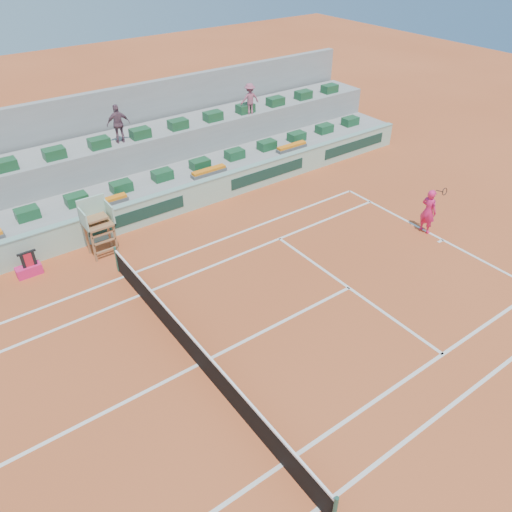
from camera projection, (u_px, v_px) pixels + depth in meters
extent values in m
plane|color=#A84520|center=(198.00, 365.00, 15.18)|extent=(90.00, 90.00, 0.00)
cube|color=gray|center=(73.00, 208.00, 21.94)|extent=(36.00, 4.00, 1.20)
cube|color=gray|center=(58.00, 180.00, 22.60)|extent=(36.00, 2.40, 2.60)
cube|color=gray|center=(42.00, 151.00, 23.15)|extent=(36.00, 0.40, 4.40)
cube|color=#E51D62|center=(29.00, 270.00, 18.81)|extent=(0.92, 0.41, 0.41)
imported|color=#6E4958|center=(118.00, 124.00, 22.42)|extent=(1.09, 0.61, 1.76)
imported|color=#9C4E62|center=(250.00, 99.00, 25.71)|extent=(1.10, 0.75, 1.56)
cube|color=silver|center=(443.00, 240.00, 20.91)|extent=(0.12, 10.97, 0.01)
cube|color=silver|center=(319.00, 508.00, 11.53)|extent=(23.77, 0.12, 0.01)
cube|color=silver|center=(124.00, 277.00, 18.82)|extent=(23.77, 0.12, 0.01)
cube|color=silver|center=(282.00, 465.00, 12.44)|extent=(23.77, 0.12, 0.01)
cube|color=silver|center=(140.00, 295.00, 17.91)|extent=(23.77, 0.12, 0.01)
cube|color=silver|center=(349.00, 288.00, 18.27)|extent=(0.12, 8.23, 0.01)
cube|color=silver|center=(198.00, 365.00, 15.18)|extent=(12.80, 0.12, 0.01)
cube|color=silver|center=(441.00, 241.00, 20.84)|extent=(0.30, 0.12, 0.01)
cube|color=black|center=(197.00, 354.00, 14.92)|extent=(0.03, 11.87, 0.92)
cube|color=white|center=(196.00, 342.00, 14.63)|extent=(0.06, 11.87, 0.07)
cylinder|color=#204C3A|center=(335.00, 512.00, 10.92)|extent=(0.10, 0.10, 1.10)
cylinder|color=#204C3A|center=(117.00, 259.00, 18.81)|extent=(0.10, 0.10, 1.10)
cube|color=#9AC1A9|center=(92.00, 229.00, 20.48)|extent=(36.00, 0.30, 1.20)
cube|color=#769F91|center=(89.00, 216.00, 20.12)|extent=(36.00, 0.34, 0.06)
cube|color=#13342B|center=(138.00, 215.00, 21.31)|extent=(4.40, 0.02, 0.56)
cube|color=#13342B|center=(268.00, 174.00, 24.69)|extent=(4.40, 0.02, 0.56)
cube|color=#13342B|center=(355.00, 146.00, 27.59)|extent=(4.40, 0.02, 0.56)
cube|color=brown|center=(94.00, 247.00, 19.26)|extent=(0.08, 0.08, 1.35)
cube|color=brown|center=(116.00, 240.00, 19.69)|extent=(0.08, 0.08, 1.35)
cube|color=brown|center=(87.00, 239.00, 19.72)|extent=(0.08, 0.08, 1.35)
cube|color=brown|center=(109.00, 232.00, 20.16)|extent=(0.08, 0.08, 1.35)
cube|color=brown|center=(98.00, 224.00, 19.30)|extent=(1.10, 0.90, 0.08)
cube|color=#9AC1A9|center=(92.00, 209.00, 19.26)|extent=(1.10, 0.08, 1.00)
cube|color=#9AC1A9|center=(83.00, 220.00, 18.84)|extent=(0.06, 0.90, 0.80)
cube|color=#9AC1A9|center=(109.00, 212.00, 19.34)|extent=(0.06, 0.90, 0.80)
cube|color=brown|center=(96.00, 218.00, 19.23)|extent=(0.80, 0.60, 0.08)
cube|color=brown|center=(106.00, 250.00, 19.66)|extent=(0.90, 0.08, 0.06)
cube|color=brown|center=(105.00, 242.00, 19.43)|extent=(0.90, 0.08, 0.06)
cube|color=brown|center=(103.00, 234.00, 19.23)|extent=(0.90, 0.08, 0.06)
cube|color=#194C29|center=(27.00, 213.00, 19.91)|extent=(0.90, 0.60, 0.44)
cube|color=#194C29|center=(76.00, 199.00, 20.88)|extent=(0.90, 0.60, 0.44)
cube|color=#194C29|center=(121.00, 187.00, 21.84)|extent=(0.90, 0.60, 0.44)
cube|color=#194C29|center=(162.00, 175.00, 22.81)|extent=(0.90, 0.60, 0.44)
cube|color=#194C29|center=(200.00, 164.00, 23.77)|extent=(0.90, 0.60, 0.44)
cube|color=#194C29|center=(235.00, 154.00, 24.74)|extent=(0.90, 0.60, 0.44)
cube|color=#194C29|center=(267.00, 145.00, 25.70)|extent=(0.90, 0.60, 0.44)
cube|color=#194C29|center=(297.00, 136.00, 26.67)|extent=(0.90, 0.60, 0.44)
cube|color=#194C29|center=(324.00, 129.00, 27.63)|extent=(0.90, 0.60, 0.44)
cube|color=#194C29|center=(350.00, 121.00, 28.60)|extent=(0.90, 0.60, 0.44)
cube|color=#194C29|center=(5.00, 165.00, 20.37)|extent=(0.90, 0.60, 0.44)
cube|color=#194C29|center=(54.00, 153.00, 21.34)|extent=(0.90, 0.60, 0.44)
cube|color=#194C29|center=(99.00, 143.00, 22.30)|extent=(0.90, 0.60, 0.44)
cube|color=#194C29|center=(140.00, 133.00, 23.27)|extent=(0.90, 0.60, 0.44)
cube|color=#194C29|center=(178.00, 124.00, 24.23)|extent=(0.90, 0.60, 0.44)
cube|color=#194C29|center=(213.00, 116.00, 25.20)|extent=(0.90, 0.60, 0.44)
cube|color=#194C29|center=(245.00, 108.00, 26.17)|extent=(0.90, 0.60, 0.44)
cube|color=#194C29|center=(275.00, 101.00, 27.13)|extent=(0.90, 0.60, 0.44)
cube|color=#194C29|center=(303.00, 95.00, 28.10)|extent=(0.90, 0.60, 0.44)
cube|color=#194C29|center=(330.00, 89.00, 29.06)|extent=(0.90, 0.60, 0.44)
cube|color=#535353|center=(107.00, 203.00, 20.91)|extent=(1.80, 0.36, 0.16)
cube|color=orange|center=(107.00, 200.00, 20.83)|extent=(1.70, 0.32, 0.12)
cube|color=#535353|center=(209.00, 173.00, 23.32)|extent=(1.80, 0.36, 0.16)
cube|color=orange|center=(209.00, 170.00, 23.24)|extent=(1.70, 0.32, 0.12)
cube|color=#535353|center=(292.00, 148.00, 25.74)|extent=(1.80, 0.36, 0.16)
cube|color=orange|center=(292.00, 145.00, 25.66)|extent=(1.70, 0.32, 0.12)
cube|color=black|center=(24.00, 266.00, 18.56)|extent=(0.11, 0.11, 1.00)
cube|color=black|center=(35.00, 262.00, 18.76)|extent=(0.11, 0.11, 1.00)
cube|color=black|center=(26.00, 253.00, 18.38)|extent=(0.67, 0.09, 0.06)
cube|color=red|center=(28.00, 260.00, 18.53)|extent=(0.49, 0.04, 0.56)
imported|color=#E51D62|center=(428.00, 211.00, 20.94)|extent=(0.48, 0.72, 1.97)
cylinder|color=black|center=(440.00, 191.00, 20.14)|extent=(0.03, 0.35, 0.09)
torus|color=black|center=(445.00, 192.00, 19.95)|extent=(0.31, 0.08, 0.31)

